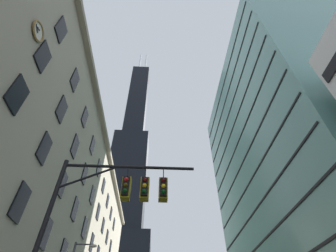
# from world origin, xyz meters

# --- Properties ---
(station_building) EXTENTS (17.87, 61.28, 26.55)m
(station_building) POSITION_xyz_m (-19.60, 24.63, 13.26)
(station_building) COLOR #B2A88E
(station_building) RESTS_ON ground
(dark_skyscraper) EXTENTS (25.25, 25.25, 178.89)m
(dark_skyscraper) POSITION_xyz_m (-16.85, 97.32, 51.39)
(dark_skyscraper) COLOR black
(dark_skyscraper) RESTS_ON ground
(glass_office_midrise) EXTENTS (19.01, 35.27, 47.74)m
(glass_office_midrise) POSITION_xyz_m (20.45, 24.90, 23.87)
(glass_office_midrise) COLOR slate
(glass_office_midrise) RESTS_ON ground
(traffic_signal_mast) EXTENTS (6.25, 0.63, 7.98)m
(traffic_signal_mast) POSITION_xyz_m (-4.40, 3.44, 5.99)
(traffic_signal_mast) COLOR black
(traffic_signal_mast) RESTS_ON sidewalk_left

